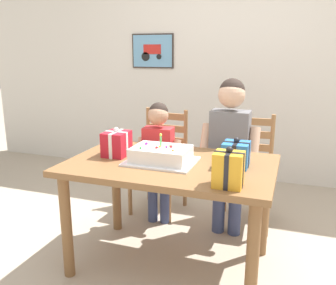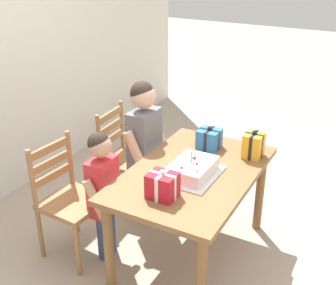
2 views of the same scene
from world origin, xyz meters
name	(u,v)px [view 2 (image 2 of 2)]	position (x,y,z in m)	size (l,w,h in m)	color
ground_plane	(191,254)	(0.00, 0.00, 0.00)	(20.00, 20.00, 0.00)	tan
dining_table	(192,184)	(0.00, 0.00, 0.63)	(1.33, 0.85, 0.74)	brown
birthday_cake	(193,169)	(-0.05, -0.02, 0.79)	(0.44, 0.34, 0.19)	silver
gift_box_red_large	(209,139)	(0.41, 0.06, 0.82)	(0.16, 0.17, 0.19)	#286BB7
gift_box_beside_cake	(162,185)	(-0.40, 0.03, 0.82)	(0.16, 0.19, 0.20)	red
gift_box_corner_small	(253,145)	(0.43, -0.30, 0.83)	(0.16, 0.14, 0.22)	gold
chair_left	(69,199)	(-0.39, 0.84, 0.47)	(0.45, 0.45, 0.92)	#996B42
chair_right	(126,158)	(0.39, 0.84, 0.47)	(0.44, 0.44, 0.92)	#996B42
child_older	(145,139)	(0.28, 0.57, 0.76)	(0.45, 0.25, 1.24)	#38426B
child_younger	(103,184)	(-0.30, 0.57, 0.63)	(0.38, 0.22, 1.03)	#38426B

